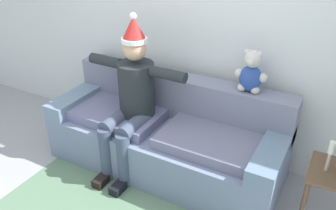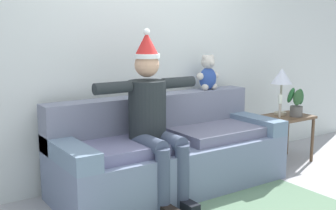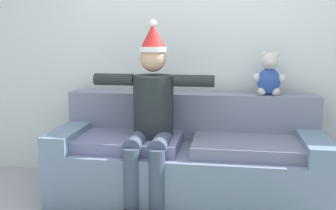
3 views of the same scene
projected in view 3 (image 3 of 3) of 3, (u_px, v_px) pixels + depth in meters
name	position (u px, v px, depth m)	size (l,w,h in m)	color
back_wall	(194.00, 41.00, 3.71)	(7.00, 0.10, 2.70)	silver
couch	(188.00, 158.00, 3.39)	(2.28, 0.87, 0.88)	slate
person_seated	(151.00, 112.00, 3.19)	(1.02, 0.77, 1.53)	#22282A
teddy_bear	(269.00, 76.00, 3.42)	(0.29, 0.17, 0.38)	#2A4898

